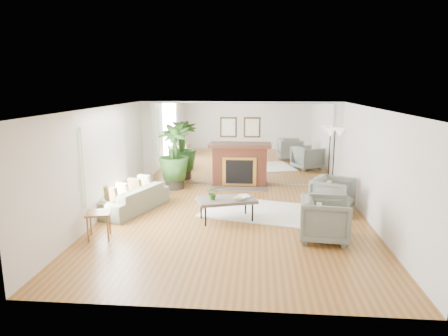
# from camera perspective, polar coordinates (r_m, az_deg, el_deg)

# --- Properties ---
(ground) EXTENTS (7.00, 7.00, 0.00)m
(ground) POSITION_cam_1_polar(r_m,az_deg,el_deg) (8.90, 1.25, -7.79)
(ground) COLOR brown
(ground) RESTS_ON ground
(wall_left) EXTENTS (0.02, 7.00, 2.50)m
(wall_left) POSITION_cam_1_polar(r_m,az_deg,el_deg) (9.24, -17.56, 0.42)
(wall_left) COLOR silver
(wall_left) RESTS_ON ground
(wall_right) EXTENTS (0.02, 7.00, 2.50)m
(wall_right) POSITION_cam_1_polar(r_m,az_deg,el_deg) (8.90, 20.88, -0.23)
(wall_right) COLOR silver
(wall_right) RESTS_ON ground
(wall_back) EXTENTS (6.00, 0.02, 2.50)m
(wall_back) POSITION_cam_1_polar(r_m,az_deg,el_deg) (12.00, 2.33, 3.49)
(wall_back) COLOR silver
(wall_back) RESTS_ON ground
(mirror_panel) EXTENTS (5.40, 0.04, 2.40)m
(mirror_panel) POSITION_cam_1_polar(r_m,az_deg,el_deg) (11.98, 2.33, 3.48)
(mirror_panel) COLOR silver
(mirror_panel) RESTS_ON wall_back
(window_panel) EXTENTS (0.04, 2.40, 1.50)m
(window_panel) POSITION_cam_1_polar(r_m,az_deg,el_deg) (9.57, -16.53, 1.48)
(window_panel) COLOR #B2E09E
(window_panel) RESTS_ON wall_left
(fireplace) EXTENTS (1.85, 0.83, 2.05)m
(fireplace) POSITION_cam_1_polar(r_m,az_deg,el_deg) (11.87, 2.26, 0.51)
(fireplace) COLOR brown
(fireplace) RESTS_ON ground
(area_rug) EXTENTS (2.84, 2.33, 0.03)m
(area_rug) POSITION_cam_1_polar(r_m,az_deg,el_deg) (9.70, 4.78, -6.08)
(area_rug) COLOR white
(area_rug) RESTS_ON ground
(coffee_table) EXTENTS (1.43, 1.10, 0.51)m
(coffee_table) POSITION_cam_1_polar(r_m,az_deg,el_deg) (8.90, 0.35, -4.65)
(coffee_table) COLOR #5A5047
(coffee_table) RESTS_ON ground
(sofa) EXTENTS (1.42, 2.17, 0.59)m
(sofa) POSITION_cam_1_polar(r_m,az_deg,el_deg) (9.89, -12.84, -4.27)
(sofa) COLOR slate
(sofa) RESTS_ON ground
(armchair_back) EXTENTS (1.21, 1.20, 0.83)m
(armchair_back) POSITION_cam_1_polar(r_m,az_deg,el_deg) (9.87, 15.26, -3.72)
(armchair_back) COLOR slate
(armchair_back) RESTS_ON ground
(armchair_front) EXTENTS (1.03, 1.00, 0.85)m
(armchair_front) POSITION_cam_1_polar(r_m,az_deg,el_deg) (8.05, 14.21, -7.12)
(armchair_front) COLOR slate
(armchair_front) RESTS_ON ground
(side_table) EXTENTS (0.57, 0.57, 0.53)m
(side_table) POSITION_cam_1_polar(r_m,az_deg,el_deg) (8.29, -17.50, -6.60)
(side_table) COLOR olive
(side_table) RESTS_ON ground
(potted_ficus) EXTENTS (1.05, 1.05, 1.90)m
(potted_ficus) POSITION_cam_1_polar(r_m,az_deg,el_deg) (11.60, -7.17, 1.93)
(potted_ficus) COLOR black
(potted_ficus) RESTS_ON ground
(floor_lamp) EXTENTS (0.58, 0.32, 1.79)m
(floor_lamp) POSITION_cam_1_polar(r_m,az_deg,el_deg) (11.77, 15.54, 4.25)
(floor_lamp) COLOR black
(floor_lamp) RESTS_ON ground
(tabletop_plant) EXTENTS (0.29, 0.26, 0.30)m
(tabletop_plant) POSITION_cam_1_polar(r_m,az_deg,el_deg) (8.78, -1.62, -3.57)
(tabletop_plant) COLOR #366525
(tabletop_plant) RESTS_ON coffee_table
(fruit_bowl) EXTENTS (0.31, 0.31, 0.06)m
(fruit_bowl) POSITION_cam_1_polar(r_m,az_deg,el_deg) (8.77, 2.17, -4.41)
(fruit_bowl) COLOR olive
(fruit_bowl) RESTS_ON coffee_table
(book) EXTENTS (0.29, 0.34, 0.02)m
(book) POSITION_cam_1_polar(r_m,az_deg,el_deg) (9.03, 2.29, -4.06)
(book) COLOR olive
(book) RESTS_ON coffee_table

